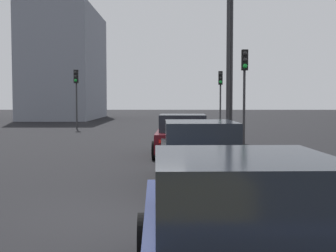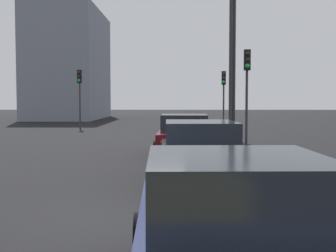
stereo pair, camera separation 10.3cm
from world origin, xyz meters
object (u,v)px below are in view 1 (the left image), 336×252
at_px(traffic_light_near_right, 76,87).
at_px(street_lamp_far, 231,40).
at_px(car_maroon_left_lead, 182,136).
at_px(car_black_left_second, 200,155).
at_px(traffic_light_near_left, 220,88).
at_px(traffic_light_far_left, 245,77).
at_px(street_lamp_kerbside, 228,39).
at_px(car_navy_left_third, 240,237).

xyz_separation_m(traffic_light_near_right, street_lamp_far, (-8.67, -9.38, 2.01)).
bearing_deg(traffic_light_near_right, car_maroon_left_lead, 31.53).
xyz_separation_m(car_black_left_second, street_lamp_far, (11.78, -2.25, 4.16)).
xyz_separation_m(traffic_light_near_left, traffic_light_far_left, (-10.47, 0.06, 0.21)).
height_order(traffic_light_near_left, street_lamp_far, street_lamp_far).
bearing_deg(street_lamp_far, car_maroon_left_lead, 157.05).
distance_m(traffic_light_near_left, traffic_light_near_right, 9.74).
distance_m(traffic_light_far_left, street_lamp_kerbside, 2.90).
bearing_deg(traffic_light_far_left, car_black_left_second, -13.88).
relative_size(car_black_left_second, street_lamp_kerbside, 0.55).
bearing_deg(traffic_light_near_right, car_black_left_second, 25.58).
bearing_deg(car_maroon_left_lead, car_navy_left_third, -177.64).
bearing_deg(traffic_light_far_left, street_lamp_far, -171.78).
height_order(car_navy_left_third, traffic_light_near_right, traffic_light_near_right).
distance_m(traffic_light_near_right, street_lamp_far, 12.92).
height_order(car_black_left_second, car_navy_left_third, car_navy_left_third).
xyz_separation_m(car_maroon_left_lead, traffic_light_near_left, (14.09, -2.87, 2.08)).
bearing_deg(traffic_light_far_left, traffic_light_near_right, -137.52).
xyz_separation_m(car_black_left_second, traffic_light_near_left, (19.94, -2.61, 2.07)).
xyz_separation_m(car_maroon_left_lead, street_lamp_far, (5.94, -2.52, 4.18)).
relative_size(car_maroon_left_lead, street_lamp_kerbside, 0.49).
bearing_deg(car_maroon_left_lead, traffic_light_near_left, -10.30).
height_order(car_black_left_second, traffic_light_near_left, traffic_light_near_left).
distance_m(car_maroon_left_lead, street_lamp_far, 7.68).
distance_m(car_navy_left_third, traffic_light_near_left, 26.59).
relative_size(car_maroon_left_lead, car_black_left_second, 0.89).
xyz_separation_m(car_black_left_second, car_navy_left_third, (-6.45, 0.02, -0.00)).
xyz_separation_m(car_navy_left_third, traffic_light_near_right, (26.90, 7.11, 2.15)).
height_order(car_maroon_left_lead, traffic_light_far_left, traffic_light_far_left).
relative_size(traffic_light_far_left, street_lamp_far, 0.50).
relative_size(street_lamp_kerbside, street_lamp_far, 1.00).
bearing_deg(traffic_light_far_left, car_maroon_left_lead, -36.60).
height_order(traffic_light_far_left, street_lamp_far, street_lamp_far).
bearing_deg(traffic_light_near_right, street_lamp_kerbside, 52.49).
relative_size(car_black_left_second, car_navy_left_third, 1.12).
relative_size(car_black_left_second, traffic_light_far_left, 1.11).
height_order(car_maroon_left_lead, traffic_light_near_left, traffic_light_near_left).
bearing_deg(traffic_light_far_left, traffic_light_near_left, -179.21).
bearing_deg(car_navy_left_third, car_maroon_left_lead, -0.88).
relative_size(car_navy_left_third, traffic_light_near_left, 1.08).
xyz_separation_m(traffic_light_near_right, street_lamp_kerbside, (-8.84, -9.20, 2.02)).
xyz_separation_m(car_maroon_left_lead, traffic_light_near_right, (14.61, 6.86, 2.17)).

